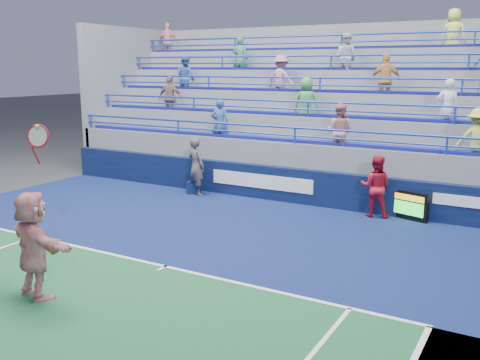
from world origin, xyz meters
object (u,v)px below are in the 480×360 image
Objects in this scene: serve_speed_board at (408,206)px; line_judge at (196,166)px; ball_girl at (376,187)px; tennis_player at (34,245)px; judge_chair at (194,186)px.

serve_speed_board is 0.60× the size of line_judge.
serve_speed_board is 1.03m from ball_girl.
line_judge is at bearing -176.14° from serve_speed_board.
tennis_player is 8.47m from line_judge.
tennis_player reaches higher than judge_chair.
ball_girl is (6.12, 0.19, 0.65)m from judge_chair.
judge_chair is at bearing 104.84° from tennis_player.
line_judge is (-2.03, 8.23, -0.05)m from tennis_player.
serve_speed_board is 9.95m from tennis_player.
tennis_player reaches higher than line_judge.
tennis_player is at bearing 54.89° from ball_girl.
tennis_player reaches higher than serve_speed_board.
tennis_player is at bearing -75.16° from judge_chair.
judge_chair is 0.42× the size of ball_girl.
serve_speed_board reaches higher than judge_chair.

